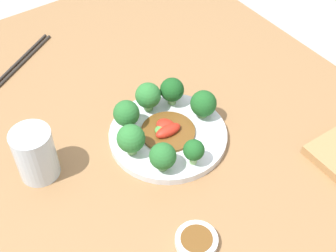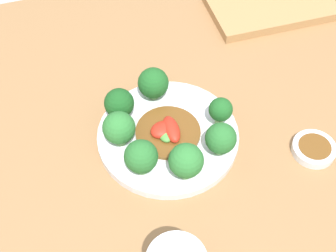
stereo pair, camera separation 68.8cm
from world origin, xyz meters
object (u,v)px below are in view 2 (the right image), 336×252
Objects in this scene: broccoli_north at (153,83)px; broccoli_southeast at (221,139)px; plate at (168,136)px; cutting_board at (271,6)px; broccoli_east at (221,110)px; broccoli_south at (186,161)px; broccoli_west at (119,128)px; broccoli_southwest at (141,157)px; stirfry_center at (167,131)px; sauce_dish at (314,149)px; broccoli_northwest at (119,104)px.

broccoli_southeast is at bearing -65.17° from broccoli_north.
cutting_board is (0.32, 0.27, 0.00)m from plate.
broccoli_southeast reaches higher than broccoli_east.
broccoli_south is 0.25× the size of cutting_board.
broccoli_north is (0.00, 0.09, 0.04)m from plate.
broccoli_west is (-0.08, 0.01, 0.05)m from plate.
broccoli_southeast is 0.93× the size of broccoli_southwest.
plate is at bearing 37.62° from stirfry_center.
broccoli_southeast is 0.17m from sauce_dish.
broccoli_southeast is 0.18m from broccoli_northwest.
stirfry_center reaches higher than cutting_board.
broccoli_southwest is at bearing 171.96° from sauce_dish.
broccoli_south is at bearing -64.26° from broccoli_northwest.
sauce_dish is (0.31, -0.11, -0.05)m from broccoli_west.
sauce_dish is (0.23, -0.10, -0.01)m from stirfry_center.
sauce_dish is at bearing -3.10° from broccoli_south.
broccoli_west is 0.33m from sauce_dish.
broccoli_southwest reaches higher than plate.
broccoli_north reaches higher than stirfry_center.
stirfry_center is at bearing -142.38° from plate.
cutting_board is (0.23, 0.28, -0.04)m from broccoli_east.
plate is 3.59× the size of broccoli_south.
cutting_board is at bearing 48.25° from broccoli_south.
broccoli_southwest is 0.59× the size of stirfry_center.
plate is 0.02m from stirfry_center.
stirfry_center is at bearing -139.92° from cutting_board.
broccoli_northwest reaches higher than stirfry_center.
broccoli_north is 0.17m from broccoli_southeast.
cutting_board is (0.32, 0.27, -0.01)m from stirfry_center.
broccoli_east is 0.16m from broccoli_southwest.
cutting_board is (0.32, 0.36, -0.04)m from broccoli_south.
broccoli_east is (0.17, -0.01, -0.00)m from broccoli_west.
stirfry_center is (-0.00, 0.09, -0.03)m from broccoli_south.
broccoli_east is at bearing -3.62° from broccoli_west.
plate is at bearing -40.37° from broccoli_northwest.
broccoli_east is 0.17m from sauce_dish.
broccoli_south reaches higher than broccoli_southeast.
broccoli_east is at bearing -2.35° from stirfry_center.
broccoli_west is 0.17m from broccoli_southeast.
broccoli_east is 0.10m from stirfry_center.
broccoli_west is at bearing 131.61° from broccoli_south.
broccoli_southwest reaches higher than broccoli_east.
sauce_dish is at bearing -39.81° from broccoli_north.
broccoli_northwest is 0.57× the size of stirfry_center.
broccoli_south is at bearing 176.90° from sauce_dish.
broccoli_southeast is (0.07, -0.15, 0.00)m from broccoli_north.
broccoli_southwest is (-0.06, -0.15, 0.00)m from broccoli_north.
broccoli_south reaches higher than plate.
broccoli_northwest is 0.17m from broccoli_east.
broccoli_north is at bearing 89.67° from plate.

